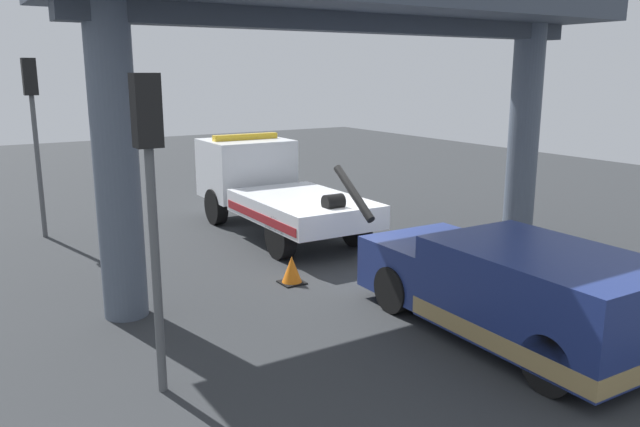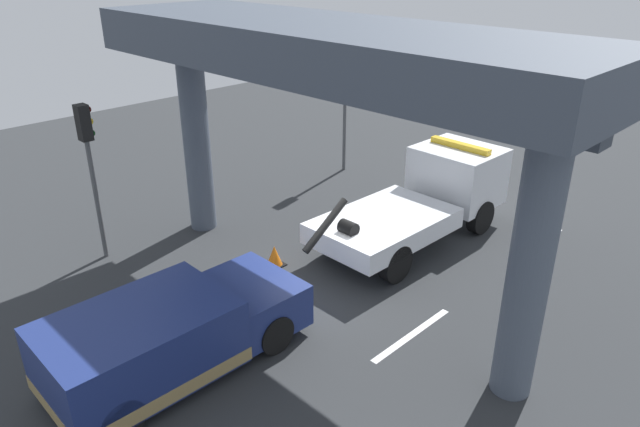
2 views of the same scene
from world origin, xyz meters
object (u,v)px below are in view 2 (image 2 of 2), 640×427
Objects in this scene: tow_truck_white at (428,196)px; towed_van_green at (168,338)px; traffic_light_near at (89,149)px; traffic_cone_orange at (274,256)px; traffic_light_far at (346,82)px.

tow_truck_white is 8.53m from towed_van_green.
towed_van_green is at bearing 179.91° from tow_truck_white.
towed_van_green is 5.94m from traffic_light_near.
traffic_light_near is 7.38× the size of traffic_cone_orange.
traffic_light_near reaches higher than traffic_cone_orange.
traffic_light_far is at bearing 28.72° from traffic_cone_orange.
traffic_light_near is 0.92× the size of traffic_light_far.
traffic_light_near is (1.31, 5.34, 2.27)m from towed_van_green.
tow_truck_white is at bearing -21.67° from traffic_cone_orange.
traffic_light_near is at bearing 128.40° from traffic_cone_orange.
towed_van_green is 9.25× the size of traffic_cone_orange.
traffic_light_near is 5.40m from traffic_cone_orange.
traffic_light_far reaches higher than towed_van_green.
tow_truck_white is at bearing -113.20° from traffic_light_far.
traffic_cone_orange is at bearing 22.17° from towed_van_green.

